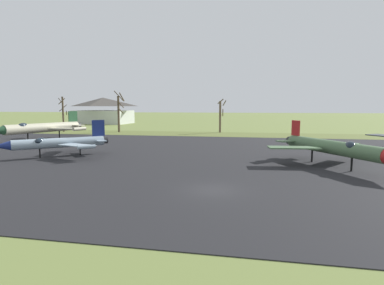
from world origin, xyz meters
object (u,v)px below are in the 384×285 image
(jet_fighter_front_left, at_px, (334,147))
(jet_fighter_front_right, at_px, (58,143))
(visitor_building, at_px, (103,111))
(jet_fighter_rear_center, at_px, (43,128))

(jet_fighter_front_left, bearing_deg, jet_fighter_front_right, 178.79)
(jet_fighter_front_left, xyz_separation_m, visitor_building, (-62.89, 73.91, 2.67))
(jet_fighter_front_right, bearing_deg, jet_fighter_front_left, -1.21)
(jet_fighter_front_left, bearing_deg, visitor_building, 130.39)
(jet_fighter_front_left, height_order, jet_fighter_rear_center, jet_fighter_rear_center)
(jet_fighter_front_left, distance_m, visitor_building, 97.09)
(jet_fighter_front_left, xyz_separation_m, jet_fighter_rear_center, (-46.32, 16.71, 0.37))
(jet_fighter_rear_center, height_order, visitor_building, visitor_building)
(jet_fighter_front_left, bearing_deg, jet_fighter_rear_center, 160.16)
(jet_fighter_front_left, height_order, jet_fighter_front_right, jet_fighter_front_left)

